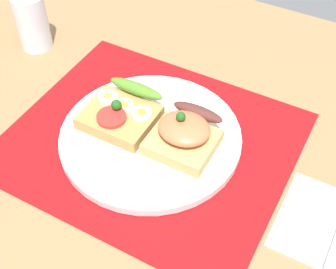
{
  "coord_description": "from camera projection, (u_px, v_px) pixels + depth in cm",
  "views": [
    {
      "loc": [
        25.45,
        -41.3,
        53.53
      ],
      "look_at": [
        3.0,
        0.0,
        3.09
      ],
      "focal_mm": 50.74,
      "sensor_mm": 36.0,
      "label": 1
    }
  ],
  "objects": [
    {
      "name": "placemat",
      "position": [
        151.0,
        141.0,
        0.72
      ],
      "size": [
        41.74,
        35.68,
        0.3
      ],
      "primitive_type": "cube",
      "color": "maroon",
      "rests_on": "ground_plane"
    },
    {
      "name": "plate",
      "position": [
        151.0,
        137.0,
        0.71
      ],
      "size": [
        27.38,
        27.38,
        1.29
      ],
      "primitive_type": "cylinder",
      "color": "white",
      "rests_on": "placemat"
    },
    {
      "name": "drinking_glass",
      "position": [
        32.0,
        22.0,
        0.85
      ],
      "size": [
        5.71,
        5.71,
        10.26
      ],
      "primitive_type": "cylinder",
      "color": "silver",
      "rests_on": "ground_plane"
    },
    {
      "name": "sandwich_salmon",
      "position": [
        185.0,
        133.0,
        0.68
      ],
      "size": [
        9.39,
        9.95,
        5.85
      ],
      "color": "tan",
      "rests_on": "plate"
    },
    {
      "name": "ground_plane",
      "position": [
        151.0,
        148.0,
        0.73
      ],
      "size": [
        120.0,
        90.0,
        3.2
      ],
      "primitive_type": "cube",
      "color": "#996F47"
    },
    {
      "name": "sandwich_egg_tomato",
      "position": [
        122.0,
        112.0,
        0.72
      ],
      "size": [
        10.66,
        10.54,
        4.28
      ],
      "color": "#B58648",
      "rests_on": "plate"
    }
  ]
}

